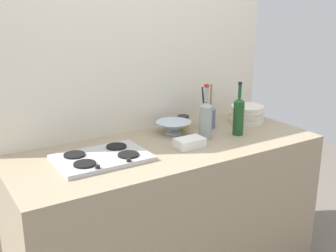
{
  "coord_description": "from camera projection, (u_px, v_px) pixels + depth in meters",
  "views": [
    {
      "loc": [
        -1.19,
        -1.92,
        1.72
      ],
      "look_at": [
        0.0,
        0.0,
        1.02
      ],
      "focal_mm": 45.28,
      "sensor_mm": 36.0,
      "label": 1
    }
  ],
  "objects": [
    {
      "name": "utensil_crock",
      "position": [
        207.0,
        117.0,
        2.73
      ],
      "size": [
        0.1,
        0.1,
        0.29
      ],
      "color": "slate",
      "rests_on": "counter_block"
    },
    {
      "name": "wine_bottle_leftmost",
      "position": [
        239.0,
        115.0,
        2.57
      ],
      "size": [
        0.07,
        0.07,
        0.33
      ],
      "color": "#19471E",
      "rests_on": "counter_block"
    },
    {
      "name": "condiment_jar_front",
      "position": [
        183.0,
        121.0,
        2.74
      ],
      "size": [
        0.07,
        0.07,
        0.08
      ],
      "color": "gold",
      "rests_on": "counter_block"
    },
    {
      "name": "wine_bottle_mid_left",
      "position": [
        206.0,
        119.0,
        2.5
      ],
      "size": [
        0.08,
        0.08,
        0.33
      ],
      "color": "gray",
      "rests_on": "counter_block"
    },
    {
      "name": "mixing_bowl",
      "position": [
        174.0,
        127.0,
        2.61
      ],
      "size": [
        0.22,
        0.22,
        0.08
      ],
      "color": "silver",
      "rests_on": "counter_block"
    },
    {
      "name": "stovetop_hob",
      "position": [
        102.0,
        157.0,
        2.2
      ],
      "size": [
        0.48,
        0.32,
        0.04
      ],
      "color": "#B2B2B7",
      "rests_on": "counter_block"
    },
    {
      "name": "butter_dish",
      "position": [
        190.0,
        143.0,
        2.38
      ],
      "size": [
        0.16,
        0.1,
        0.05
      ],
      "primitive_type": "cube",
      "rotation": [
        0.0,
        0.0,
        0.01
      ],
      "color": "white",
      "rests_on": "counter_block"
    },
    {
      "name": "backsplash_panel",
      "position": [
        136.0,
        102.0,
        2.66
      ],
      "size": [
        1.9,
        0.06,
        2.16
      ],
      "primitive_type": "cube",
      "color": "beige",
      "rests_on": "ground"
    },
    {
      "name": "counter_block",
      "position": [
        168.0,
        217.0,
        2.54
      ],
      "size": [
        1.8,
        0.7,
        0.9
      ],
      "primitive_type": "cube",
      "color": "tan",
      "rests_on": "ground"
    },
    {
      "name": "plate_stack",
      "position": [
        247.0,
        114.0,
        2.83
      ],
      "size": [
        0.22,
        0.23,
        0.12
      ],
      "color": "silver",
      "rests_on": "counter_block"
    }
  ]
}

